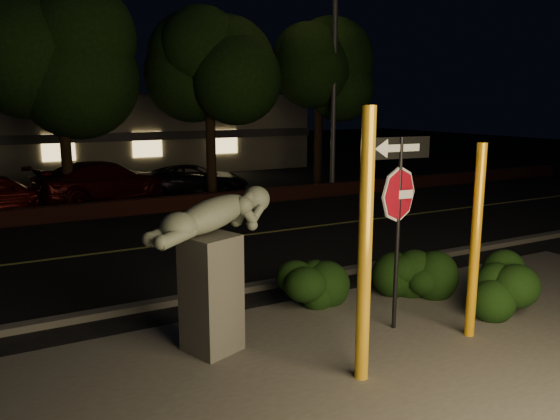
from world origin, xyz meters
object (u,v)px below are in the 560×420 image
object	(u,v)px
signpost	(399,195)
sculpture	(212,255)
yellow_pole_left	(365,249)
yellow_pole_right	(475,243)
streetlight	(330,43)
parked_car_dark	(194,180)
parked_car_darkred	(105,182)

from	to	relation	value
signpost	sculpture	xyz separation A→B (m)	(-2.82, 0.66, -0.75)
yellow_pole_left	yellow_pole_right	xyz separation A→B (m)	(2.29, 0.29, -0.27)
yellow_pole_left	streetlight	world-z (taller)	streetlight
parked_car_dark	parked_car_darkred	bearing A→B (deg)	112.93
sculpture	parked_car_dark	world-z (taller)	sculpture
streetlight	sculpture	bearing A→B (deg)	-131.40
yellow_pole_left	streetlight	bearing A→B (deg)	58.59
yellow_pole_left	parked_car_darkred	xyz separation A→B (m)	(-0.39, 15.00, -1.03)
yellow_pole_left	yellow_pole_right	size ratio (longest dim) A/B	1.18
sculpture	streetlight	xyz separation A→B (m)	(8.94, 10.65, 4.33)
signpost	parked_car_darkred	distance (m)	14.13
sculpture	parked_car_dark	bearing A→B (deg)	51.43
yellow_pole_left	sculpture	size ratio (longest dim) A/B	1.52
yellow_pole_left	signpost	size ratio (longest dim) A/B	1.16
streetlight	parked_car_darkred	distance (m)	9.76
yellow_pole_left	signpost	world-z (taller)	yellow_pole_left
yellow_pole_right	sculpture	bearing A→B (deg)	158.61
yellow_pole_right	yellow_pole_left	bearing A→B (deg)	-172.82
streetlight	signpost	bearing A→B (deg)	-119.80
signpost	sculpture	distance (m)	2.99
signpost	parked_car_darkred	world-z (taller)	signpost
signpost	parked_car_dark	world-z (taller)	signpost
yellow_pole_right	parked_car_darkred	xyz separation A→B (m)	(-2.68, 14.71, -0.76)
yellow_pole_right	signpost	bearing A→B (deg)	137.62
yellow_pole_right	parked_car_dark	xyz separation A→B (m)	(0.71, 14.70, -0.92)
signpost	streetlight	xyz separation A→B (m)	(6.12, 11.32, 3.58)
yellow_pole_right	signpost	xyz separation A→B (m)	(-0.85, 0.78, 0.68)
parked_car_darkred	signpost	bearing A→B (deg)	171.13
sculpture	yellow_pole_left	bearing A→B (deg)	-71.60
sculpture	signpost	bearing A→B (deg)	-33.46
parked_car_dark	yellow_pole_left	bearing A→B (deg)	-168.16
sculpture	streetlight	bearing A→B (deg)	29.71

